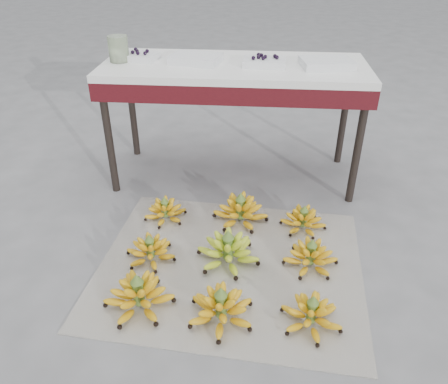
# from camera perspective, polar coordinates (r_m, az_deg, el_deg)

# --- Properties ---
(ground) EXTENTS (60.00, 60.00, 0.00)m
(ground) POSITION_cam_1_polar(r_m,az_deg,el_deg) (2.14, 2.41, -9.83)
(ground) COLOR slate
(ground) RESTS_ON ground
(newspaper_mat) EXTENTS (1.33, 1.15, 0.01)m
(newspaper_mat) POSITION_cam_1_polar(r_m,az_deg,el_deg) (2.14, 0.81, -9.58)
(newspaper_mat) COLOR white
(newspaper_mat) RESTS_ON ground
(bunch_front_left) EXTENTS (0.33, 0.33, 0.18)m
(bunch_front_left) POSITION_cam_1_polar(r_m,az_deg,el_deg) (1.94, -11.06, -13.14)
(bunch_front_left) COLOR gold
(bunch_front_left) RESTS_ON newspaper_mat
(bunch_front_center) EXTENTS (0.36, 0.36, 0.17)m
(bunch_front_center) POSITION_cam_1_polar(r_m,az_deg,el_deg) (1.86, -0.41, -14.91)
(bunch_front_center) COLOR gold
(bunch_front_center) RESTS_ON newspaper_mat
(bunch_front_right) EXTENTS (0.29, 0.29, 0.16)m
(bunch_front_right) POSITION_cam_1_polar(r_m,az_deg,el_deg) (1.88, 11.34, -15.40)
(bunch_front_right) COLOR gold
(bunch_front_right) RESTS_ON newspaper_mat
(bunch_mid_left) EXTENTS (0.32, 0.32, 0.15)m
(bunch_mid_left) POSITION_cam_1_polar(r_m,az_deg,el_deg) (2.17, -9.58, -7.58)
(bunch_mid_left) COLOR gold
(bunch_mid_left) RESTS_ON newspaper_mat
(bunch_mid_center) EXTENTS (0.39, 0.39, 0.19)m
(bunch_mid_center) POSITION_cam_1_polar(r_m,az_deg,el_deg) (2.12, 0.53, -7.70)
(bunch_mid_center) COLOR #84A123
(bunch_mid_center) RESTS_ON newspaper_mat
(bunch_mid_right) EXTENTS (0.33, 0.33, 0.16)m
(bunch_mid_right) POSITION_cam_1_polar(r_m,az_deg,el_deg) (2.15, 11.25, -8.28)
(bunch_mid_right) COLOR gold
(bunch_mid_right) RESTS_ON newspaper_mat
(bunch_back_left) EXTENTS (0.29, 0.29, 0.14)m
(bunch_back_left) POSITION_cam_1_polar(r_m,az_deg,el_deg) (2.45, -7.68, -2.47)
(bunch_back_left) COLOR gold
(bunch_back_left) RESTS_ON newspaper_mat
(bunch_back_center) EXTENTS (0.34, 0.34, 0.18)m
(bunch_back_center) POSITION_cam_1_polar(r_m,az_deg,el_deg) (2.40, 2.16, -2.53)
(bunch_back_center) COLOR gold
(bunch_back_center) RESTS_ON newspaper_mat
(bunch_back_right) EXTENTS (0.31, 0.31, 0.15)m
(bunch_back_right) POSITION_cam_1_polar(r_m,az_deg,el_deg) (2.39, 10.31, -3.67)
(bunch_back_right) COLOR gold
(bunch_back_right) RESTS_ON newspaper_mat
(vendor_table) EXTENTS (1.53, 0.61, 0.73)m
(vendor_table) POSITION_cam_1_polar(r_m,az_deg,el_deg) (2.63, 1.37, 14.68)
(vendor_table) COLOR black
(vendor_table) RESTS_ON ground
(tray_far_left) EXTENTS (0.25, 0.19, 0.06)m
(tray_far_left) POSITION_cam_1_polar(r_m,az_deg,el_deg) (2.73, -11.17, 17.03)
(tray_far_left) COLOR silver
(tray_far_left) RESTS_ON vendor_table
(tray_left) EXTENTS (0.31, 0.25, 0.04)m
(tray_left) POSITION_cam_1_polar(r_m,az_deg,el_deg) (2.63, -3.71, 17.00)
(tray_left) COLOR silver
(tray_left) RESTS_ON vendor_table
(tray_right) EXTENTS (0.24, 0.18, 0.06)m
(tray_right) POSITION_cam_1_polar(r_m,az_deg,el_deg) (2.57, 5.28, 16.58)
(tray_right) COLOR silver
(tray_right) RESTS_ON vendor_table
(tray_far_right) EXTENTS (0.31, 0.24, 0.04)m
(tray_far_right) POSITION_cam_1_polar(r_m,az_deg,el_deg) (2.59, 13.25, 16.08)
(tray_far_right) COLOR silver
(tray_far_right) RESTS_ON vendor_table
(glass_jar) EXTENTS (0.13, 0.13, 0.14)m
(glass_jar) POSITION_cam_1_polar(r_m,az_deg,el_deg) (2.70, -13.62, 17.72)
(glass_jar) COLOR #B7CBA1
(glass_jar) RESTS_ON vendor_table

